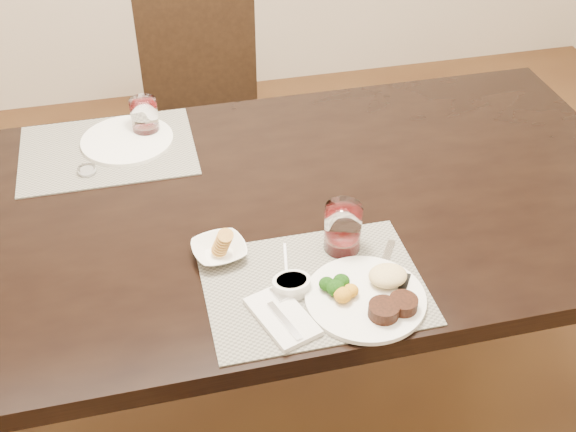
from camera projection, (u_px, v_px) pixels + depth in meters
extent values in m
plane|color=#3F2414|center=(261.00, 396.00, 2.22)|extent=(4.50, 4.50, 0.00)
cube|color=black|center=(254.00, 212.00, 1.77)|extent=(2.00, 1.00, 0.05)
cube|color=black|center=(494.00, 186.00, 2.49)|extent=(0.08, 0.08, 0.70)
cube|color=black|center=(210.00, 134.00, 2.60)|extent=(0.42, 0.42, 0.04)
cube|color=black|center=(172.00, 220.00, 2.57)|extent=(0.04, 0.04, 0.41)
cube|color=black|center=(270.00, 206.00, 2.64)|extent=(0.04, 0.04, 0.41)
cube|color=black|center=(162.00, 165.00, 2.84)|extent=(0.04, 0.04, 0.41)
cube|color=black|center=(251.00, 153.00, 2.91)|extent=(0.04, 0.04, 0.41)
cube|color=black|center=(197.00, 49.00, 2.59)|extent=(0.42, 0.04, 0.45)
cube|color=gray|center=(314.00, 286.00, 1.53)|extent=(0.46, 0.34, 0.00)
cube|color=gray|center=(108.00, 150.00, 1.93)|extent=(0.46, 0.34, 0.00)
cylinder|color=white|center=(365.00, 298.00, 1.49)|extent=(0.25, 0.25, 0.01)
cylinder|color=black|center=(384.00, 310.00, 1.43)|extent=(0.06, 0.06, 0.03)
cylinder|color=black|center=(403.00, 304.00, 1.45)|extent=(0.06, 0.06, 0.03)
ellipsoid|color=#E3CB88|center=(388.00, 276.00, 1.51)|extent=(0.08, 0.07, 0.03)
ellipsoid|color=#18460D|center=(336.00, 288.00, 1.48)|extent=(0.04, 0.04, 0.03)
ellipsoid|color=orange|center=(343.00, 295.00, 1.47)|extent=(0.04, 0.04, 0.03)
cube|color=silver|center=(282.00, 317.00, 1.45)|extent=(0.14, 0.18, 0.01)
cube|color=white|center=(284.00, 321.00, 1.43)|extent=(0.05, 0.11, 0.00)
cube|color=white|center=(279.00, 294.00, 1.49)|extent=(0.03, 0.05, 0.00)
cube|color=white|center=(386.00, 258.00, 1.59)|extent=(0.08, 0.12, 0.00)
cube|color=black|center=(402.00, 289.00, 1.51)|extent=(0.06, 0.09, 0.01)
imported|color=white|center=(219.00, 251.00, 1.59)|extent=(0.13, 0.13, 0.03)
cylinder|color=#AD8336|center=(219.00, 244.00, 1.58)|extent=(0.04, 0.04, 0.04)
cylinder|color=white|center=(292.00, 285.00, 1.50)|extent=(0.08, 0.08, 0.03)
cylinder|color=#0C390E|center=(292.00, 282.00, 1.50)|extent=(0.07, 0.07, 0.01)
cube|color=white|center=(286.00, 258.00, 1.52)|extent=(0.01, 0.05, 0.04)
cylinder|color=white|center=(343.00, 228.00, 1.59)|extent=(0.08, 0.08, 0.11)
cylinder|color=#390506|center=(342.00, 242.00, 1.61)|extent=(0.07, 0.07, 0.03)
cylinder|color=white|center=(127.00, 140.00, 1.96)|extent=(0.25, 0.25, 0.01)
cylinder|color=white|center=(145.00, 116.00, 1.97)|extent=(0.07, 0.07, 0.10)
cylinder|color=#390506|center=(146.00, 128.00, 1.99)|extent=(0.06, 0.06, 0.03)
cylinder|color=white|center=(87.00, 171.00, 1.84)|extent=(0.05, 0.05, 0.02)
cylinder|color=white|center=(87.00, 172.00, 1.85)|extent=(0.03, 0.03, 0.01)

